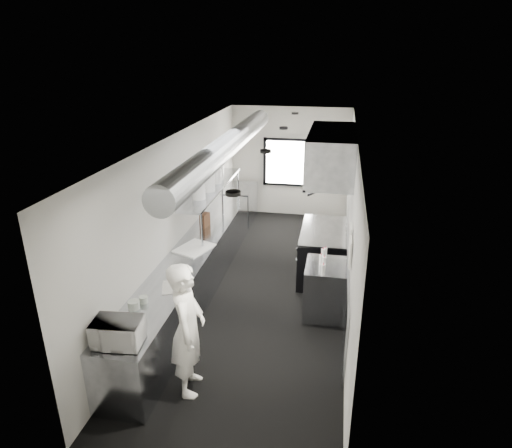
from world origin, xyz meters
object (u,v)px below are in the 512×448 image
at_px(small_plate, 179,275).
at_px(squeeze_bottle_a, 323,270).
at_px(deli_tub_a, 134,305).
at_px(squeeze_bottle_c, 321,260).
at_px(exhaust_hood, 331,154).
at_px(plate_stack_b, 208,182).
at_px(squeeze_bottle_b, 324,263).
at_px(cutting_board, 194,248).
at_px(range, 322,252).
at_px(plate_stack_d, 219,172).
at_px(microwave, 118,332).
at_px(plate_stack_c, 216,176).
at_px(pass_shelf, 213,189).
at_px(bottle_station, 325,290).
at_px(plate_stack_a, 199,191).
at_px(deli_tub_b, 144,299).
at_px(squeeze_bottle_d, 323,254).
at_px(knife_block, 205,220).
at_px(squeeze_bottle_e, 325,253).
at_px(far_work_table, 240,205).
at_px(line_cook, 188,329).
at_px(prep_counter, 194,272).

bearing_deg(small_plate, squeeze_bottle_a, 10.79).
xyz_separation_m(deli_tub_a, squeeze_bottle_c, (2.38, 1.77, 0.03)).
distance_m(exhaust_hood, small_plate, 3.38).
relative_size(plate_stack_b, squeeze_bottle_b, 1.73).
height_order(cutting_board, squeeze_bottle_b, squeeze_bottle_b).
xyz_separation_m(range, plate_stack_d, (-2.25, 0.86, 1.26)).
bearing_deg(plate_stack_d, microwave, -89.46).
distance_m(microwave, plate_stack_c, 4.54).
height_order(exhaust_hood, plate_stack_c, exhaust_hood).
relative_size(pass_shelf, squeeze_bottle_b, 15.30).
height_order(bottle_station, microwave, microwave).
xyz_separation_m(small_plate, plate_stack_a, (-0.18, 1.68, 0.80)).
xyz_separation_m(bottle_station, deli_tub_b, (-2.41, -1.59, 0.49)).
height_order(small_plate, squeeze_bottle_c, squeeze_bottle_c).
relative_size(microwave, squeeze_bottle_d, 2.70).
bearing_deg(microwave, deli_tub_a, 95.72).
distance_m(plate_stack_c, squeeze_bottle_d, 2.98).
bearing_deg(squeeze_bottle_d, deli_tub_b, -142.74).
height_order(small_plate, plate_stack_d, plate_stack_d).
relative_size(knife_block, squeeze_bottle_e, 1.50).
distance_m(range, far_work_table, 3.32).
bearing_deg(deli_tub_b, small_plate, 76.06).
xyz_separation_m(deli_tub_b, squeeze_bottle_b, (2.37, 1.48, 0.05)).
distance_m(cutting_board, squeeze_bottle_a, 2.31).
distance_m(pass_shelf, line_cook, 3.90).
bearing_deg(plate_stack_a, deli_tub_a, -91.94).
height_order(small_plate, plate_stack_a, plate_stack_a).
relative_size(exhaust_hood, deli_tub_b, 17.77).
distance_m(cutting_board, squeeze_bottle_d, 2.21).
bearing_deg(plate_stack_b, line_cook, -78.23).
distance_m(line_cook, squeeze_bottle_c, 2.59).
height_order(deli_tub_a, knife_block, knife_block).
distance_m(range, squeeze_bottle_e, 1.24).
bearing_deg(microwave, range, 54.50).
bearing_deg(cutting_board, deli_tub_b, -94.06).
distance_m(plate_stack_c, squeeze_bottle_b, 3.19).
bearing_deg(plate_stack_a, small_plate, -83.94).
xyz_separation_m(microwave, deli_tub_a, (-0.16, 0.74, -0.10)).
bearing_deg(range, squeeze_bottle_a, -87.59).
distance_m(deli_tub_a, deli_tub_b, 0.18).
height_order(prep_counter, plate_stack_d, plate_stack_d).
height_order(microwave, squeeze_bottle_b, microwave).
bearing_deg(deli_tub_b, squeeze_bottle_d, 37.26).
bearing_deg(knife_block, squeeze_bottle_c, -16.66).
bearing_deg(deli_tub_b, squeeze_bottle_b, 31.99).
height_order(pass_shelf, range, pass_shelf).
bearing_deg(bottle_station, plate_stack_c, 139.78).
xyz_separation_m(prep_counter, deli_tub_b, (-0.11, -1.79, 0.49)).
height_order(knife_block, plate_stack_b, plate_stack_b).
height_order(line_cook, squeeze_bottle_e, line_cook).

